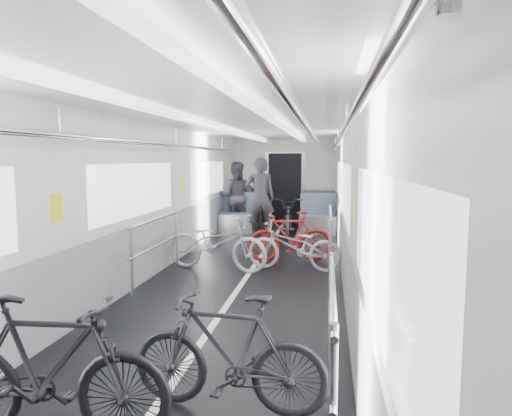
{
  "coord_description": "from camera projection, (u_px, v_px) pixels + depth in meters",
  "views": [
    {
      "loc": [
        1.24,
        -6.2,
        1.84
      ],
      "look_at": [
        0.0,
        1.61,
        0.99
      ],
      "focal_mm": 32.0,
      "sensor_mm": 36.0,
      "label": 1
    }
  ],
  "objects": [
    {
      "name": "bike_left_far",
      "position": [
        217.0,
        243.0,
        7.52
      ],
      "size": [
        1.85,
        0.94,
        0.93
      ],
      "primitive_type": "imported",
      "rotation": [
        0.0,
        0.0,
        1.38
      ],
      "color": "#ACACB1",
      "rests_on": "floor"
    },
    {
      "name": "bike_right_near",
      "position": [
        229.0,
        352.0,
        3.31
      ],
      "size": [
        1.5,
        0.52,
        0.89
      ],
      "primitive_type": "imported",
      "rotation": [
        0.0,
        0.0,
        -1.64
      ],
      "color": "black",
      "rests_on": "floor"
    },
    {
      "name": "bike_right_far",
      "position": [
        290.0,
        237.0,
        8.16
      ],
      "size": [
        1.58,
        0.78,
        0.91
      ],
      "primitive_type": "imported",
      "rotation": [
        0.0,
        0.0,
        -1.33
      ],
      "color": "maroon",
      "rests_on": "floor"
    },
    {
      "name": "person_standing",
      "position": [
        260.0,
        197.0,
        10.7
      ],
      "size": [
        0.77,
        0.59,
        1.88
      ],
      "primitive_type": "imported",
      "rotation": [
        0.0,
        0.0,
        3.36
      ],
      "color": "black",
      "rests_on": "floor"
    },
    {
      "name": "bike_right_mid",
      "position": [
        294.0,
        246.0,
        7.53
      ],
      "size": [
        1.61,
        0.71,
        0.82
      ],
      "primitive_type": "imported",
      "rotation": [
        0.0,
        0.0,
        -1.68
      ],
      "color": "#ADACB1",
      "rests_on": "floor"
    },
    {
      "name": "person_seated",
      "position": [
        236.0,
        196.0,
        11.71
      ],
      "size": [
        0.92,
        0.75,
        1.77
      ],
      "primitive_type": "imported",
      "rotation": [
        0.0,
        0.0,
        3.23
      ],
      "color": "#333038",
      "rests_on": "floor"
    },
    {
      "name": "bike_left_mid",
      "position": [
        48.0,
        369.0,
        2.94
      ],
      "size": [
        1.66,
        0.58,
        0.98
      ],
      "primitive_type": "imported",
      "rotation": [
        0.0,
        0.0,
        1.64
      ],
      "color": "black",
      "rests_on": "floor"
    },
    {
      "name": "bike_aisle",
      "position": [
        288.0,
        218.0,
        10.55
      ],
      "size": [
        0.79,
        1.9,
        0.98
      ],
      "primitive_type": "imported",
      "rotation": [
        0.0,
        0.0,
        0.08
      ],
      "color": "black",
      "rests_on": "floor"
    },
    {
      "name": "car_shell",
      "position": [
        257.0,
        199.0,
        8.1
      ],
      "size": [
        3.02,
        14.01,
        2.41
      ],
      "color": "black",
      "rests_on": "ground"
    }
  ]
}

